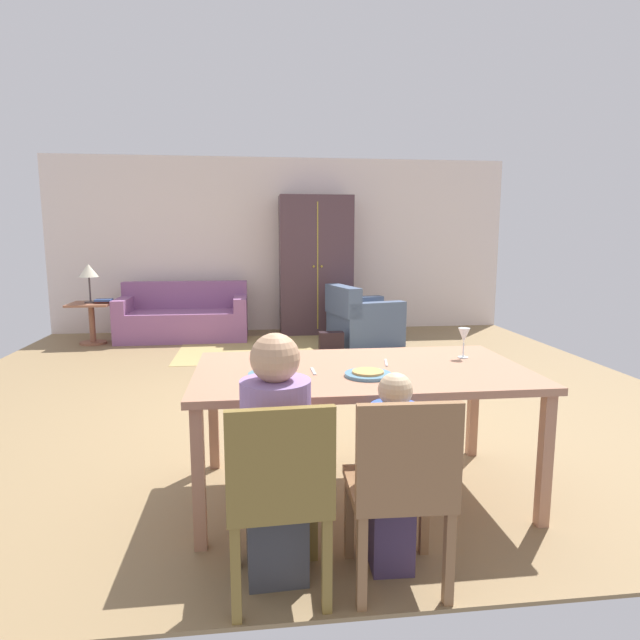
% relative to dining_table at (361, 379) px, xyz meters
% --- Properties ---
extents(ground_plane, '(7.16, 6.66, 0.02)m').
position_rel_dining_table_xyz_m(ground_plane, '(-0.16, 2.31, -0.71)').
color(ground_plane, olive).
extents(back_wall, '(7.16, 0.10, 2.70)m').
position_rel_dining_table_xyz_m(back_wall, '(-0.16, 5.69, 0.65)').
color(back_wall, silver).
rests_on(back_wall, ground_plane).
extents(dining_table, '(1.87, 1.05, 0.76)m').
position_rel_dining_table_xyz_m(dining_table, '(0.00, 0.00, 0.00)').
color(dining_table, '#AF785A').
rests_on(dining_table, ground_plane).
extents(plate_near_man, '(0.25, 0.25, 0.02)m').
position_rel_dining_table_xyz_m(plate_near_man, '(-0.52, -0.12, 0.07)').
color(plate_near_man, teal).
rests_on(plate_near_man, dining_table).
extents(pizza_near_man, '(0.17, 0.17, 0.01)m').
position_rel_dining_table_xyz_m(pizza_near_man, '(-0.52, -0.12, 0.09)').
color(pizza_near_man, '#E1954A').
rests_on(pizza_near_man, plate_near_man).
extents(plate_near_child, '(0.25, 0.25, 0.02)m').
position_rel_dining_table_xyz_m(plate_near_child, '(-0.00, -0.18, 0.07)').
color(plate_near_child, '#5687A5').
rests_on(plate_near_child, dining_table).
extents(pizza_near_child, '(0.17, 0.17, 0.01)m').
position_rel_dining_table_xyz_m(pizza_near_child, '(-0.00, -0.18, 0.09)').
color(pizza_near_child, tan).
rests_on(pizza_near_child, plate_near_child).
extents(wine_glass, '(0.07, 0.07, 0.19)m').
position_rel_dining_table_xyz_m(wine_glass, '(0.67, 0.18, 0.20)').
color(wine_glass, silver).
rests_on(wine_glass, dining_table).
extents(fork, '(0.02, 0.15, 0.01)m').
position_rel_dining_table_xyz_m(fork, '(-0.28, -0.05, 0.07)').
color(fork, silver).
rests_on(fork, dining_table).
extents(knife, '(0.05, 0.17, 0.01)m').
position_rel_dining_table_xyz_m(knife, '(0.17, 0.10, 0.07)').
color(knife, silver).
rests_on(knife, dining_table).
extents(dining_chair_man, '(0.44, 0.44, 0.87)m').
position_rel_dining_table_xyz_m(dining_chair_man, '(-0.51, -0.88, -0.20)').
color(dining_chair_man, olive).
rests_on(dining_chair_man, ground_plane).
extents(person_man, '(0.30, 0.41, 1.11)m').
position_rel_dining_table_xyz_m(person_man, '(-0.52, -0.71, -0.18)').
color(person_man, '#3F4148').
rests_on(person_man, ground_plane).
extents(dining_chair_child, '(0.43, 0.43, 0.87)m').
position_rel_dining_table_xyz_m(dining_chair_child, '(-0.00, -0.88, -0.20)').
color(dining_chair_child, olive).
rests_on(dining_chair_child, ground_plane).
extents(person_child, '(0.22, 0.29, 0.92)m').
position_rel_dining_table_xyz_m(person_child, '(0.00, -0.71, -0.26)').
color(person_child, '#3F3152').
rests_on(person_child, ground_plane).
extents(area_rug, '(2.60, 1.80, 0.01)m').
position_rel_dining_table_xyz_m(area_rug, '(-0.31, 4.18, -0.69)').
color(area_rug, tan).
rests_on(area_rug, ground_plane).
extents(couch, '(1.84, 0.86, 0.82)m').
position_rel_dining_table_xyz_m(couch, '(-1.65, 5.04, -0.39)').
color(couch, '#91598A').
rests_on(couch, ground_plane).
extents(armchair, '(1.04, 1.03, 0.82)m').
position_rel_dining_table_xyz_m(armchair, '(0.88, 4.37, -0.38)').
color(armchair, '#4C5D79').
rests_on(armchair, ground_plane).
extents(armoire, '(1.10, 0.59, 2.10)m').
position_rel_dining_table_xyz_m(armoire, '(0.33, 5.30, 0.35)').
color(armoire, '#4C343B').
rests_on(armoire, ground_plane).
extents(side_table, '(0.56, 0.56, 0.58)m').
position_rel_dining_table_xyz_m(side_table, '(-2.87, 4.78, -0.32)').
color(side_table, '#915941').
rests_on(side_table, ground_plane).
extents(table_lamp, '(0.26, 0.26, 0.54)m').
position_rel_dining_table_xyz_m(table_lamp, '(-2.87, 4.78, 0.31)').
color(table_lamp, '#4A3D3F').
rests_on(table_lamp, side_table).
extents(book_lower, '(0.22, 0.16, 0.03)m').
position_rel_dining_table_xyz_m(book_lower, '(-2.69, 4.77, -0.10)').
color(book_lower, brown).
rests_on(book_lower, side_table).
extents(book_upper, '(0.22, 0.16, 0.03)m').
position_rel_dining_table_xyz_m(book_upper, '(-2.68, 4.73, -0.07)').
color(book_upper, '#304B85').
rests_on(book_upper, book_lower).
extents(handbag, '(0.32, 0.16, 0.26)m').
position_rel_dining_table_xyz_m(handbag, '(0.38, 3.88, -0.57)').
color(handbag, black).
rests_on(handbag, ground_plane).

